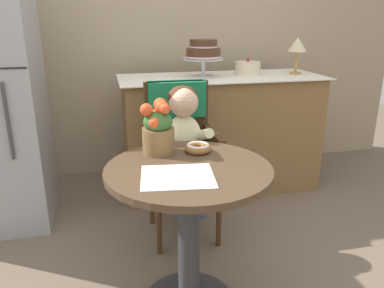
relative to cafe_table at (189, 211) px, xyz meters
The scene contains 11 objects.
back_wall 2.03m from the cafe_table, 90.00° to the left, with size 4.80×0.10×2.70m, color tan.
cafe_table is the anchor object (origin of this frame).
wicker_chair 0.75m from the cafe_table, 81.84° to the left, with size 0.42×0.45×0.95m.
seated_child 0.61m from the cafe_table, 79.66° to the left, with size 0.27×0.32×0.73m.
paper_napkin 0.24m from the cafe_table, 124.25° to the right, with size 0.29×0.25×0.00m, color white.
donut_front 0.30m from the cafe_table, 64.02° to the left, with size 0.13×0.13×0.04m.
flower_vase 0.40m from the cafe_table, 115.24° to the left, with size 0.16×0.15×0.25m.
display_counter 1.41m from the cafe_table, 67.07° to the left, with size 1.56×0.62×0.90m.
tiered_cake_stand 1.48m from the cafe_table, 72.84° to the left, with size 0.30×0.30×0.27m.
round_layer_cake 1.60m from the cafe_table, 60.02° to the left, with size 0.20×0.20×0.13m.
table_lamp 1.82m from the cafe_table, 48.14° to the left, with size 0.15×0.15×0.28m.
Camera 1 is at (-0.32, -1.47, 1.33)m, focal length 35.41 mm.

